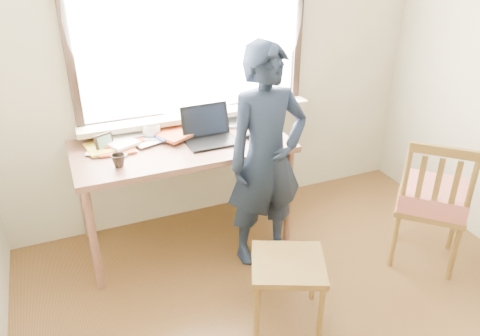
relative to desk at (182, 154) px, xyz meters
name	(u,v)px	position (x,y,z in m)	size (l,w,h in m)	color
room_shell	(356,85)	(0.41, -1.43, 0.89)	(3.52, 4.02, 2.61)	beige
desk	(182,154)	(0.00, 0.00, 0.00)	(1.56, 0.78, 0.84)	brown
laptop	(209,133)	(0.21, -0.03, 0.15)	(0.37, 0.30, 0.25)	black
mug_white	(151,131)	(-0.18, 0.18, 0.14)	(0.14, 0.14, 0.11)	white
mug_dark	(118,161)	(-0.48, -0.20, 0.13)	(0.09, 0.09, 0.09)	black
mouse	(246,136)	(0.47, -0.10, 0.11)	(0.10, 0.07, 0.04)	black
desk_clutter	(144,137)	(-0.23, 0.15, 0.12)	(0.82, 0.48, 0.05)	white
book_a	(129,136)	(-0.33, 0.25, 0.10)	(0.22, 0.30, 0.03)	white
book_b	(218,122)	(0.38, 0.26, 0.10)	(0.18, 0.25, 0.02)	white
picture_frame	(104,143)	(-0.53, 0.10, 0.14)	(0.13, 0.07, 0.11)	black
work_chair	(288,271)	(0.33, -1.08, -0.37)	(0.57, 0.56, 0.45)	brown
side_chair	(432,198)	(1.55, -0.93, -0.22)	(0.64, 0.64, 1.01)	brown
person	(266,159)	(0.49, -0.42, 0.06)	(0.59, 0.39, 1.62)	black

